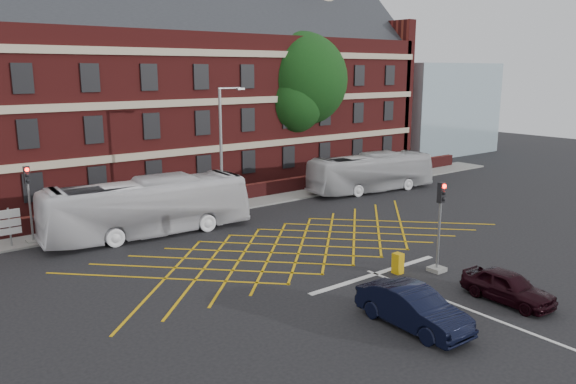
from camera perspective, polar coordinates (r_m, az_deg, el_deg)
ground at (r=29.02m, az=3.85°, el=-6.40°), size 120.00×120.00×0.00m
victorian_building at (r=46.38m, az=-14.42°, el=10.13°), size 51.00×12.17×20.40m
boundary_wall at (r=39.15m, az=-8.88°, el=-0.75°), size 56.00×0.50×1.10m
far_pavement at (r=38.42m, az=-8.13°, el=-1.73°), size 60.00×3.00×0.12m
glass_block at (r=66.93m, az=13.88°, el=8.27°), size 14.00×10.00×10.00m
box_junction_hatching at (r=30.46m, az=1.34°, el=-5.44°), size 8.22×8.22×0.02m
stop_line at (r=26.66m, az=8.90°, el=-8.22°), size 8.00×0.30×0.02m
centre_line at (r=23.08m, az=20.98°, el=-12.27°), size 0.15×14.00×0.02m
bus_left at (r=32.94m, az=-14.07°, el=-1.49°), size 11.99×3.72×3.29m
bus_right at (r=44.09m, az=8.44°, el=1.96°), size 10.86×4.00×2.95m
car_navy at (r=21.51m, az=12.57°, el=-11.40°), size 1.72×4.61×1.50m
car_maroon at (r=24.85m, az=21.43°, el=-8.92°), size 1.69×3.89×1.31m
deciduous_tree at (r=49.15m, az=1.22°, el=10.68°), size 8.22×8.14×12.54m
traffic_light_near at (r=27.07m, az=15.07°, el=-4.27°), size 0.70×0.70×4.27m
traffic_light_far at (r=33.37m, az=-24.68°, el=-1.88°), size 0.70×0.70×4.27m
street_lamp at (r=35.04m, az=-6.65°, el=1.53°), size 2.25×1.00×8.26m
direction_signs at (r=33.05m, az=-26.44°, el=-2.86°), size 1.10×0.16×2.20m
utility_cabinet at (r=26.79m, az=11.09°, el=-7.13°), size 0.41×0.43×0.97m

